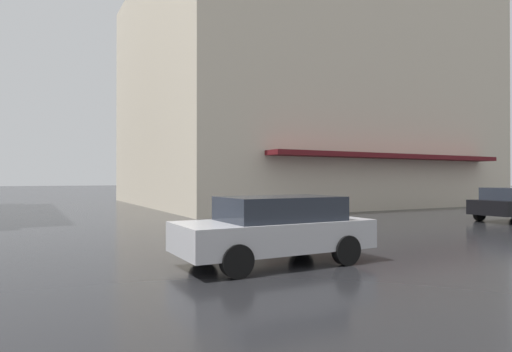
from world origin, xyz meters
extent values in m
cube|color=beige|center=(21.93, -21.70, 7.63)|extent=(18.86, 22.67, 15.25)
cube|color=#591419|center=(11.90, -21.70, 3.00)|extent=(1.20, 15.87, 0.24)
cylinder|color=black|center=(6.33, -20.71, 0.31)|extent=(0.20, 0.62, 0.62)
cube|color=#B7B7BC|center=(2.50, -8.37, 0.61)|extent=(1.75, 4.10, 0.60)
cube|color=#232833|center=(2.50, -8.52, 1.16)|extent=(1.54, 2.46, 0.50)
cylinder|color=black|center=(1.68, -7.12, 0.31)|extent=(0.20, 0.62, 0.62)
cylinder|color=black|center=(3.33, -7.12, 0.31)|extent=(0.20, 0.62, 0.62)
cylinder|color=black|center=(1.68, -9.62, 0.31)|extent=(0.20, 0.62, 0.62)
cylinder|color=black|center=(3.33, -9.62, 0.31)|extent=(0.20, 0.62, 0.62)
camera|label=1|loc=(-5.30, -3.78, 1.79)|focal=30.31mm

